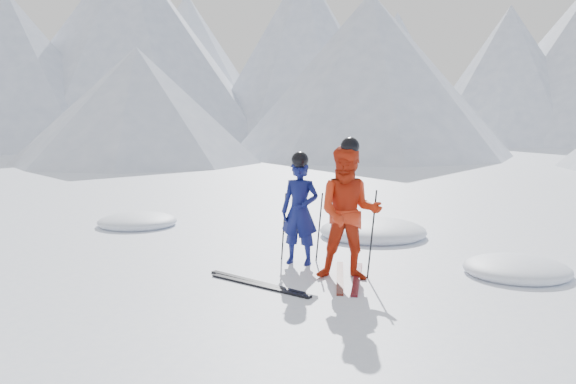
# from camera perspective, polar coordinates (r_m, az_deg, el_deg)

# --- Properties ---
(ground) EXTENTS (160.00, 160.00, 0.00)m
(ground) POSITION_cam_1_polar(r_m,az_deg,el_deg) (8.83, 9.08, -7.85)
(ground) COLOR white
(ground) RESTS_ON ground
(mountain_range) EXTENTS (106.15, 62.94, 15.53)m
(mountain_range) POSITION_cam_1_polar(r_m,az_deg,el_deg) (44.26, 22.34, 12.46)
(mountain_range) COLOR #B2BCD1
(mountain_range) RESTS_ON ground
(skier_blue) EXTENTS (0.63, 0.45, 1.62)m
(skier_blue) POSITION_cam_1_polar(r_m,az_deg,el_deg) (9.32, 1.11, -1.86)
(skier_blue) COLOR #0D1452
(skier_blue) RESTS_ON ground
(skier_red) EXTENTS (1.01, 0.84, 1.87)m
(skier_red) POSITION_cam_1_polar(r_m,az_deg,el_deg) (8.46, 5.75, -1.96)
(skier_red) COLOR red
(skier_red) RESTS_ON ground
(pole_blue_left) EXTENTS (0.11, 0.08, 1.08)m
(pole_blue_left) POSITION_cam_1_polar(r_m,az_deg,el_deg) (9.58, -0.40, -3.24)
(pole_blue_left) COLOR black
(pole_blue_left) RESTS_ON ground
(pole_blue_right) EXTENTS (0.11, 0.07, 1.08)m
(pole_blue_right) POSITION_cam_1_polar(r_m,az_deg,el_deg) (9.54, 2.94, -3.29)
(pole_blue_right) COLOR black
(pole_blue_right) RESTS_ON ground
(pole_red_left) EXTENTS (0.12, 0.10, 1.25)m
(pole_red_left) POSITION_cam_1_polar(r_m,az_deg,el_deg) (8.81, 4.08, -3.64)
(pole_red_left) COLOR black
(pole_red_left) RESTS_ON ground
(pole_red_right) EXTENTS (0.12, 0.09, 1.25)m
(pole_red_right) POSITION_cam_1_polar(r_m,az_deg,el_deg) (8.61, 7.86, -3.94)
(pole_red_right) COLOR black
(pole_red_right) RESTS_ON ground
(ski_worn_left) EXTENTS (0.41, 1.69, 0.03)m
(ski_worn_left) POSITION_cam_1_polar(r_m,az_deg,el_deg) (8.67, 4.88, -7.95)
(ski_worn_left) COLOR black
(ski_worn_left) RESTS_ON ground
(ski_worn_right) EXTENTS (0.29, 1.70, 0.03)m
(ski_worn_right) POSITION_cam_1_polar(r_m,az_deg,el_deg) (8.63, 6.46, -8.05)
(ski_worn_right) COLOR black
(ski_worn_right) RESTS_ON ground
(ski_loose_a) EXTENTS (1.58, 0.80, 0.03)m
(ski_loose_a) POSITION_cam_1_polar(r_m,az_deg,el_deg) (8.41, -3.03, -8.42)
(ski_loose_a) COLOR black
(ski_loose_a) RESTS_ON ground
(ski_loose_b) EXTENTS (1.60, 0.75, 0.03)m
(ski_loose_b) POSITION_cam_1_polar(r_m,az_deg,el_deg) (8.24, -2.71, -8.75)
(ski_loose_b) COLOR black
(ski_loose_b) RESTS_ON ground
(snow_lumps) EXTENTS (10.40, 5.13, 0.44)m
(snow_lumps) POSITION_cam_1_polar(r_m,az_deg,el_deg) (11.03, 5.06, -4.74)
(snow_lumps) COLOR white
(snow_lumps) RESTS_ON ground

